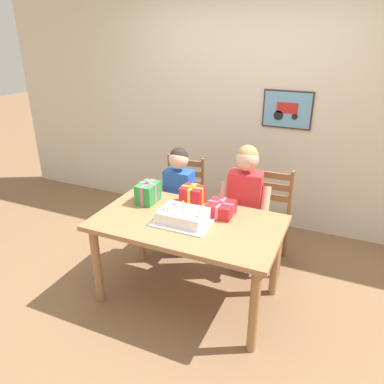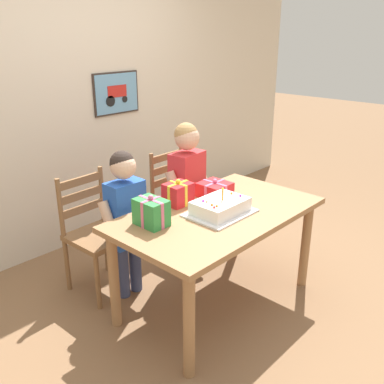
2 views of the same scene
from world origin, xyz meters
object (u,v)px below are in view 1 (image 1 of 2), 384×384
at_px(chair_right, 266,218).
at_px(child_younger, 179,193).
at_px(gift_box_red_large, 192,195).
at_px(dining_table, 187,232).
at_px(birthday_cake, 183,217).
at_px(gift_box_corner_small, 221,209).
at_px(chair_left, 181,202).
at_px(child_older, 245,198).
at_px(gift_box_beside_cake, 148,193).

xyz_separation_m(chair_right, child_younger, (-0.80, -0.25, 0.22)).
distance_m(gift_box_red_large, chair_right, 0.83).
bearing_deg(child_younger, chair_right, 17.22).
xyz_separation_m(dining_table, birthday_cake, (-0.02, -0.03, 0.15)).
bearing_deg(gift_box_corner_small, chair_left, 136.76).
xyz_separation_m(birthday_cake, chair_left, (-0.43, 0.85, -0.32)).
height_order(birthday_cake, child_older, child_older).
distance_m(birthday_cake, gift_box_corner_small, 0.33).
xyz_separation_m(gift_box_corner_small, chair_left, (-0.66, 0.62, -0.33)).
height_order(gift_box_corner_small, child_younger, child_younger).
bearing_deg(child_older, birthday_cake, -117.54).
relative_size(gift_box_corner_small, chair_left, 0.24).
bearing_deg(birthday_cake, child_younger, 118.43).
distance_m(dining_table, chair_left, 0.95).
xyz_separation_m(dining_table, child_older, (0.30, 0.57, 0.11)).
relative_size(gift_box_beside_cake, gift_box_corner_small, 0.98).
bearing_deg(chair_right, dining_table, -118.69).
relative_size(dining_table, chair_left, 1.60).
bearing_deg(child_younger, birthday_cake, -61.57).
bearing_deg(dining_table, gift_box_corner_small, 44.86).
relative_size(dining_table, birthday_cake, 3.35).
xyz_separation_m(birthday_cake, gift_box_corner_small, (0.22, 0.24, 0.01)).
distance_m(gift_box_red_large, gift_box_beside_cake, 0.39).
height_order(dining_table, gift_box_corner_small, gift_box_corner_small).
xyz_separation_m(birthday_cake, gift_box_red_large, (-0.07, 0.33, 0.03)).
height_order(dining_table, chair_left, chair_left).
distance_m(chair_left, child_younger, 0.35).
distance_m(gift_box_beside_cake, child_younger, 0.43).
xyz_separation_m(dining_table, gift_box_corner_small, (0.20, 0.20, 0.15)).
relative_size(gift_box_corner_small, chair_right, 0.24).
distance_m(gift_box_red_large, chair_left, 0.73).
bearing_deg(child_younger, gift_box_beside_cake, -104.77).
height_order(gift_box_beside_cake, gift_box_corner_small, gift_box_beside_cake).
relative_size(gift_box_red_large, gift_box_corner_small, 0.87).
bearing_deg(gift_box_red_large, gift_box_beside_cake, -161.65).
height_order(birthday_cake, chair_right, birthday_cake).
xyz_separation_m(child_older, child_younger, (-0.65, 0.00, -0.06)).
xyz_separation_m(gift_box_red_large, gift_box_corner_small, (0.29, -0.09, -0.02)).
distance_m(gift_box_red_large, child_older, 0.48).
bearing_deg(child_older, gift_box_red_large, -144.41).
height_order(gift_box_beside_cake, chair_left, gift_box_beside_cake).
bearing_deg(chair_right, gift_box_red_large, -135.77).
height_order(gift_box_beside_cake, child_older, child_older).
bearing_deg(gift_box_beside_cake, chair_right, 35.50).
xyz_separation_m(gift_box_beside_cake, child_younger, (0.10, 0.40, -0.14)).
bearing_deg(gift_box_red_large, child_older, 35.59).
distance_m(dining_table, gift_box_beside_cake, 0.52).
bearing_deg(child_younger, child_older, -0.02).
relative_size(gift_box_corner_small, child_older, 0.18).
bearing_deg(gift_box_red_large, child_younger, 133.55).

